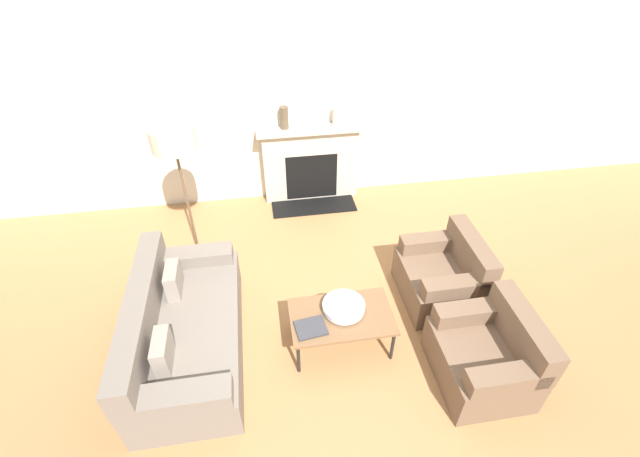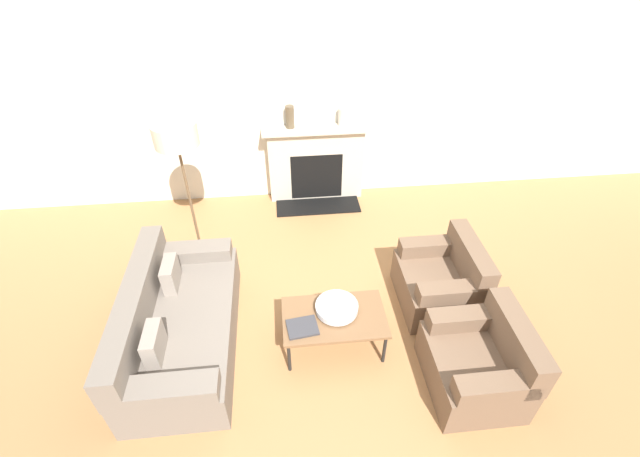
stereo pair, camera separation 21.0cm
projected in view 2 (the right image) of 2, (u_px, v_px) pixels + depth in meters
The scene contains 12 objects.
ground_plane at pixel (344, 353), 4.08m from camera, with size 18.00×18.00×0.00m, color #A87547.
wall_back at pixel (314, 94), 5.40m from camera, with size 18.00×0.06×2.90m.
fireplace at pixel (316, 164), 5.87m from camera, with size 1.40×0.59×1.07m.
couch at pixel (178, 324), 3.99m from camera, with size 0.91×1.82×0.77m.
armchair_near at pixel (479, 363), 3.66m from camera, with size 0.75×0.85×0.75m.
armchair_far at pixel (442, 281), 4.43m from camera, with size 0.75×0.85×0.75m.
coffee_table at pixel (334, 319), 3.94m from camera, with size 0.95×0.57×0.40m.
bowl at pixel (337, 307), 3.93m from camera, with size 0.39×0.39×0.08m.
book at pixel (302, 327), 3.80m from camera, with size 0.30×0.25×0.02m.
floor_lamp at pixel (177, 144), 4.32m from camera, with size 0.45×0.45×1.68m.
mantel_vase_left at pixel (290, 117), 5.42m from camera, with size 0.11×0.11×0.29m.
mantel_vase_center_left at pixel (343, 117), 5.49m from camera, with size 0.12×0.12×0.23m.
Camera 2 is at (-0.48, -2.42, 3.46)m, focal length 24.00 mm.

